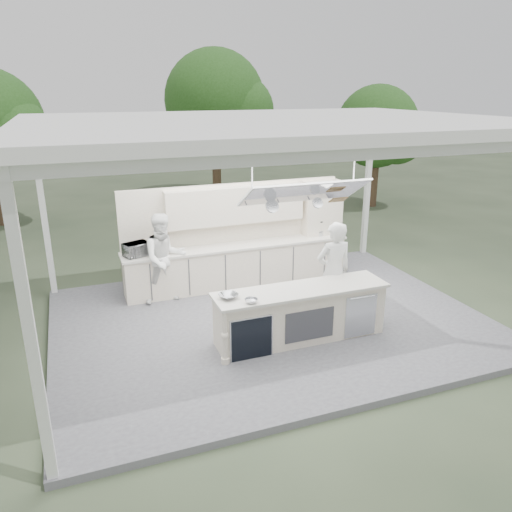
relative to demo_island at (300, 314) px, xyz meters
name	(u,v)px	position (x,y,z in m)	size (l,w,h in m)	color
ground	(270,324)	(-0.18, 0.91, -0.60)	(90.00, 90.00, 0.00)	#485439
stage_deck	(270,322)	(-0.18, 0.91, -0.54)	(8.00, 6.00, 0.12)	slate
tent	(273,127)	(-0.18, 0.90, 3.11)	(8.20, 6.20, 3.86)	white
demo_island	(300,314)	(0.00, 0.00, 0.00)	(3.10, 0.79, 0.95)	beige
back_counter	(238,264)	(-0.18, 2.81, 0.00)	(5.08, 0.72, 0.95)	beige
back_wall_unit	(253,218)	(0.27, 3.03, 0.98)	(5.05, 0.48, 2.25)	beige
tree_cluster	(159,119)	(-0.34, 10.68, 2.69)	(19.55, 9.40, 5.85)	brown
head_chef	(333,272)	(0.92, 0.50, 0.49)	(0.70, 0.46, 1.93)	silver
sous_chef	(165,259)	(-1.87, 2.46, 0.46)	(0.91, 0.71, 1.87)	white
toaster_oven	(137,249)	(-2.38, 2.79, 0.61)	(0.50, 0.34, 0.28)	#B3B6BA
bowl_large	(228,296)	(-1.28, 0.07, 0.51)	(0.31, 0.31, 0.08)	#ADAFB4
bowl_small	(251,301)	(-0.99, -0.24, 0.51)	(0.21, 0.21, 0.07)	silver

